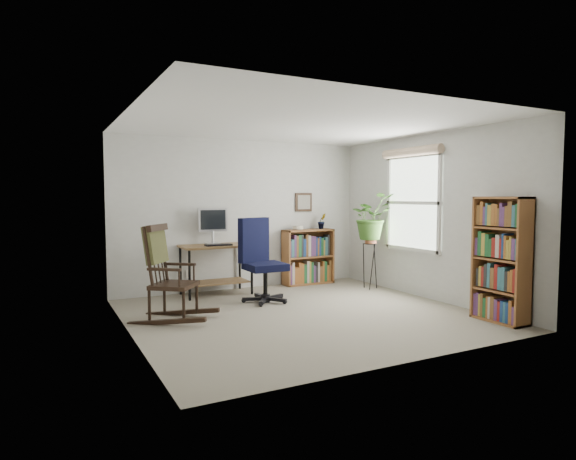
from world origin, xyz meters
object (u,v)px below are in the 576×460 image
low_bookshelf (308,257)px  office_chair (265,260)px  desk (216,270)px  rocking_chair (174,272)px  tall_bookshelf (501,260)px

low_bookshelf → office_chair: bearing=-142.6°
office_chair → low_bookshelf: (1.24, 0.95, -0.14)m
desk → rocking_chair: bearing=-127.6°
office_chair → tall_bookshelf: (2.04, -2.27, 0.14)m
office_chair → low_bookshelf: office_chair is taller
office_chair → rocking_chair: office_chair is taller
office_chair → rocking_chair: bearing=178.3°
office_chair → rocking_chair: size_ratio=1.02×
desk → low_bookshelf: size_ratio=1.13×
low_bookshelf → tall_bookshelf: 3.33m
desk → tall_bookshelf: 3.99m
rocking_chair → low_bookshelf: bearing=-24.7°
low_bookshelf → rocking_chair: bearing=-152.7°
desk → low_bookshelf: low_bookshelf is taller
office_chair → tall_bookshelf: 3.05m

